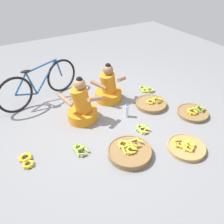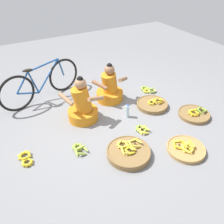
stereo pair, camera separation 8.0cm
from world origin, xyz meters
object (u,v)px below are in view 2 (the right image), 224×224
object	(u,v)px
loose_bananas_mid_right	(148,90)
loose_bananas_back_right	(142,129)
vendor_woman_behind	(110,89)
bicycle_leaning	(42,83)
water_bottle	(127,111)
banana_basket_front_left	(128,152)
banana_basket_near_bicycle	(152,104)
loose_bananas_front_center	(26,159)
vendor_woman_front	(82,106)
banana_basket_near_vendor	(194,114)
banana_basket_back_center	(186,149)
loose_bananas_front_right	(79,148)

from	to	relation	value
loose_bananas_mid_right	loose_bananas_back_right	xyz separation A→B (m)	(-0.84, -1.01, 0.00)
vendor_woman_behind	bicycle_leaning	xyz separation A→B (m)	(-1.14, 0.63, 0.11)
bicycle_leaning	loose_bananas_back_right	distance (m)	2.12
loose_bananas_mid_right	water_bottle	xyz separation A→B (m)	(-0.86, -0.56, 0.09)
banana_basket_front_left	water_bottle	world-z (taller)	water_bottle
loose_bananas_back_right	vendor_woman_behind	bearing A→B (deg)	90.84
vendor_woman_behind	banana_basket_near_bicycle	bearing A→B (deg)	-45.88
vendor_woman_behind	banana_basket_front_left	distance (m)	1.54
vendor_woman_behind	bicycle_leaning	world-z (taller)	vendor_woman_behind
water_bottle	loose_bananas_front_center	bearing A→B (deg)	-174.19
vendor_woman_front	banana_basket_near_vendor	bearing A→B (deg)	-26.47
banana_basket_front_left	loose_bananas_mid_right	bearing A→B (deg)	45.54
banana_basket_front_left	water_bottle	xyz separation A→B (m)	(0.47, 0.80, 0.06)
loose_bananas_mid_right	vendor_woman_front	bearing A→B (deg)	-171.68
loose_bananas_front_center	vendor_woman_front	bearing A→B (deg)	24.98
banana_basket_front_left	banana_basket_near_bicycle	size ratio (longest dim) A/B	1.09
banana_basket_back_center	water_bottle	size ratio (longest dim) A/B	2.16
loose_bananas_back_right	water_bottle	distance (m)	0.46
vendor_woman_front	loose_bananas_mid_right	bearing A→B (deg)	8.32
loose_bananas_front_right	banana_basket_near_vendor	bearing A→B (deg)	-5.28
bicycle_leaning	banana_basket_near_vendor	xyz separation A→B (m)	(2.20, -1.85, -0.32)
banana_basket_near_vendor	loose_bananas_front_right	xyz separation A→B (m)	(-2.13, 0.20, -0.01)
banana_basket_back_center	loose_bananas_front_right	xyz separation A→B (m)	(-1.39, 0.77, -0.01)
banana_basket_near_vendor	water_bottle	xyz separation A→B (m)	(-1.07, 0.55, 0.08)
vendor_woman_behind	bicycle_leaning	distance (m)	1.31
vendor_woman_behind	bicycle_leaning	bearing A→B (deg)	150.79
loose_bananas_mid_right	loose_bananas_back_right	distance (m)	1.31
vendor_woman_front	loose_bananas_front_center	xyz separation A→B (m)	(-1.09, -0.51, -0.24)
banana_basket_back_center	loose_bananas_back_right	xyz separation A→B (m)	(-0.31, 0.68, -0.01)
banana_basket_front_left	loose_bananas_front_center	world-z (taller)	banana_basket_front_left
loose_bananas_mid_right	loose_bananas_front_right	size ratio (longest dim) A/B	1.14
water_bottle	loose_bananas_back_right	bearing A→B (deg)	-87.84
loose_bananas_mid_right	loose_bananas_back_right	world-z (taller)	loose_bananas_back_right
banana_basket_near_bicycle	loose_bananas_back_right	world-z (taller)	banana_basket_near_bicycle
water_bottle	vendor_woman_behind	bearing A→B (deg)	89.94
bicycle_leaning	water_bottle	world-z (taller)	bicycle_leaning
banana_basket_near_vendor	loose_bananas_mid_right	world-z (taller)	banana_basket_near_vendor
loose_bananas_front_center	loose_bananas_back_right	world-z (taller)	loose_bananas_back_right
vendor_woman_front	banana_basket_near_vendor	xyz separation A→B (m)	(1.77, -0.88, -0.22)
banana_basket_front_left	banana_basket_back_center	world-z (taller)	banana_basket_front_left
banana_basket_near_bicycle	loose_bananas_back_right	size ratio (longest dim) A/B	2.19
loose_bananas_back_right	vendor_woman_front	bearing A→B (deg)	132.78
banana_basket_front_left	loose_bananas_back_right	bearing A→B (deg)	35.21
loose_bananas_front_right	water_bottle	bearing A→B (deg)	18.56
vendor_woman_front	water_bottle	size ratio (longest dim) A/B	3.15
banana_basket_front_left	loose_bananas_mid_right	size ratio (longest dim) A/B	1.89
loose_bananas_front_right	water_bottle	size ratio (longest dim) A/B	1.13
vendor_woman_front	loose_bananas_front_center	distance (m)	1.23
vendor_woman_behind	banana_basket_near_vendor	size ratio (longest dim) A/B	1.39
loose_bananas_front_right	banana_basket_near_bicycle	bearing A→B (deg)	13.81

